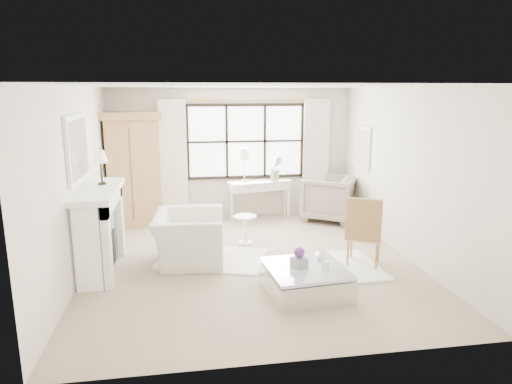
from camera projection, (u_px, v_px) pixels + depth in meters
floor at (251, 262)px, 7.18m from camera, size 5.50×5.50×0.00m
ceiling at (251, 86)px, 6.60m from camera, size 5.50×5.50×0.00m
wall_back at (232, 153)px, 9.54m from camera, size 5.00×0.00×5.00m
wall_front at (294, 232)px, 4.24m from camera, size 5.00×0.00×5.00m
wall_left at (78, 183)px, 6.50m from camera, size 0.00×5.50×5.50m
wall_right at (406, 173)px, 7.27m from camera, size 0.00×5.50×5.50m
window_pane at (246, 141)px, 9.51m from camera, size 2.40×0.02×1.50m
window_frame at (246, 141)px, 9.50m from camera, size 2.50×0.04×1.50m
curtain_rod at (246, 99)px, 9.27m from camera, size 3.30×0.04×0.04m
curtain_left at (174, 161)px, 9.28m from camera, size 0.55×0.10×2.47m
curtain_right at (316, 158)px, 9.75m from camera, size 0.55×0.10×2.47m
fireplace at (98, 229)px, 6.69m from camera, size 0.58×1.66×1.26m
mirror_frame at (77, 149)px, 6.40m from camera, size 0.05×1.15×0.95m
mirror_glass at (79, 148)px, 6.41m from camera, size 0.02×1.00×0.80m
art_frame at (363, 148)px, 8.86m from camera, size 0.04×0.62×0.82m
art_canvas at (362, 148)px, 8.86m from camera, size 0.01×0.52×0.72m
mantel_lamp at (100, 158)px, 6.76m from camera, size 0.22×0.22×0.51m
armoire at (133, 168)px, 8.98m from camera, size 1.22×0.88×2.24m
console_table at (259, 199)px, 9.57m from camera, size 1.37×0.76×0.80m
console_lamp at (244, 155)px, 9.30m from camera, size 0.28×0.28×0.69m
orchid_plant at (276, 168)px, 9.49m from camera, size 0.30×0.25×0.51m
side_table at (245, 225)px, 7.97m from camera, size 0.40×0.40×0.51m
rug_left at (212, 258)px, 7.28m from camera, size 1.90×1.60×0.03m
rug_right at (322, 268)px, 6.88m from camera, size 1.78×1.37×0.03m
club_armchair at (189, 238)px, 7.11m from camera, size 1.14×1.28×0.78m
wingback_chair at (329, 198)px, 9.43m from camera, size 1.40×1.39×0.93m
french_chair at (363, 246)px, 6.98m from camera, size 0.65×0.65×1.08m
coffee_table at (306, 281)px, 6.00m from camera, size 1.09×1.09×0.38m
planter_box at (299, 262)px, 5.94m from camera, size 0.22×0.22×0.13m
planter_flowers at (299, 253)px, 5.92m from camera, size 0.14×0.14×0.14m
pillar_candle at (326, 266)px, 5.83m from camera, size 0.09×0.09×0.12m
coffee_vase at (320, 255)px, 6.20m from camera, size 0.18×0.18×0.15m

